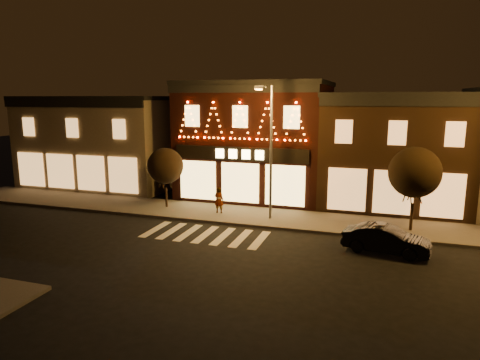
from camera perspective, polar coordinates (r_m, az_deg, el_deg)
The scene contains 10 objects.
ground at distance 19.68m, azimuth -9.18°, elevation -10.64°, with size 120.00×120.00×0.00m, color black.
sidewalk_far at distance 26.06m, azimuth 2.87°, elevation -4.92°, with size 44.00×4.00×0.15m, color #47423D.
building_left at distance 37.26m, azimuth -17.39°, elevation 5.00°, with size 12.20×8.28×7.30m.
building_pulp at distance 31.52m, azimuth 2.29°, elevation 5.41°, with size 10.20×8.34×8.30m.
building_right_a at distance 30.41m, azimuth 19.83°, elevation 3.81°, with size 9.20×8.28×7.50m.
streetlamp_mid at distance 24.50m, azimuth 3.94°, elevation 5.03°, with size 0.69×1.77×7.72m.
tree_left at distance 27.97m, azimuth -9.92°, elevation 1.86°, with size 2.32×2.32×3.87m.
tree_right at distance 24.33m, azimuth 22.27°, elevation 0.94°, with size 2.70×2.70×4.52m.
dark_sedan at distance 21.36m, azimuth 18.89°, elevation -7.50°, with size 1.38×3.94×1.30m, color black.
pedestrian at distance 26.49m, azimuth -2.81°, elevation -2.70°, with size 0.59×0.39×1.61m, color gray.
Camera 1 is at (8.55, -16.21, 7.18)m, focal length 32.00 mm.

